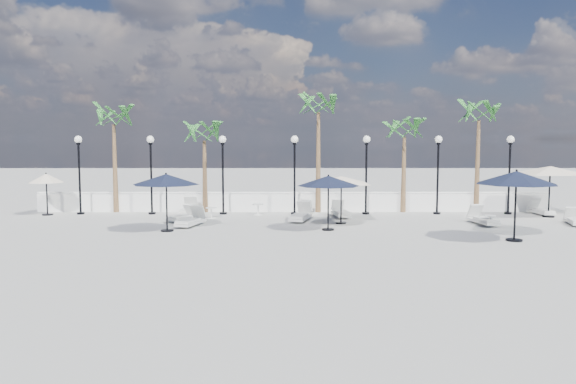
{
  "coord_description": "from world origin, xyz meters",
  "views": [
    {
      "loc": [
        -0.39,
        -20.81,
        3.68
      ],
      "look_at": [
        -0.33,
        2.19,
        1.5
      ],
      "focal_mm": 35.0,
      "sensor_mm": 36.0,
      "label": 1
    }
  ],
  "objects_px": {
    "lounger_5": "(300,215)",
    "parasol_cream_sq_b": "(550,167)",
    "lounger_6": "(483,219)",
    "parasol_navy_mid": "(328,181)",
    "parasol_navy_left": "(166,180)",
    "lounger_2": "(182,216)",
    "lounger_7": "(575,220)",
    "lounger_8": "(541,210)",
    "lounger_4": "(341,212)",
    "lounger_1": "(191,220)",
    "parasol_cream_small": "(46,179)",
    "lounger_3": "(304,210)",
    "parasol_navy_right": "(516,178)",
    "parasol_cream_sq_a": "(341,176)",
    "lounger_0": "(189,210)"
  },
  "relations": [
    {
      "from": "parasol_cream_small",
      "to": "parasol_cream_sq_b",
      "type": "bearing_deg",
      "value": -1.8
    },
    {
      "from": "parasol_navy_right",
      "to": "parasol_cream_small",
      "type": "distance_m",
      "value": 21.05
    },
    {
      "from": "lounger_7",
      "to": "parasol_navy_right",
      "type": "bearing_deg",
      "value": -124.37
    },
    {
      "from": "parasol_navy_left",
      "to": "lounger_3",
      "type": "bearing_deg",
      "value": 40.46
    },
    {
      "from": "lounger_6",
      "to": "parasol_navy_mid",
      "type": "relative_size",
      "value": 0.79
    },
    {
      "from": "lounger_5",
      "to": "lounger_1",
      "type": "bearing_deg",
      "value": -148.44
    },
    {
      "from": "lounger_7",
      "to": "lounger_3",
      "type": "bearing_deg",
      "value": 177.66
    },
    {
      "from": "lounger_3",
      "to": "parasol_navy_mid",
      "type": "distance_m",
      "value": 4.96
    },
    {
      "from": "parasol_navy_left",
      "to": "parasol_cream_sq_b",
      "type": "height_order",
      "value": "parasol_cream_sq_b"
    },
    {
      "from": "lounger_6",
      "to": "lounger_0",
      "type": "bearing_deg",
      "value": 158.51
    },
    {
      "from": "lounger_1",
      "to": "lounger_7",
      "type": "distance_m",
      "value": 16.46
    },
    {
      "from": "lounger_4",
      "to": "parasol_navy_left",
      "type": "relative_size",
      "value": 0.73
    },
    {
      "from": "lounger_4",
      "to": "parasol_cream_small",
      "type": "distance_m",
      "value": 14.27
    },
    {
      "from": "parasol_cream_sq_a",
      "to": "parasol_cream_sq_b",
      "type": "height_order",
      "value": "parasol_cream_sq_b"
    },
    {
      "from": "lounger_4",
      "to": "parasol_navy_mid",
      "type": "relative_size",
      "value": 0.77
    },
    {
      "from": "parasol_navy_mid",
      "to": "lounger_3",
      "type": "bearing_deg",
      "value": 100.08
    },
    {
      "from": "lounger_5",
      "to": "lounger_6",
      "type": "height_order",
      "value": "lounger_5"
    },
    {
      "from": "parasol_cream_small",
      "to": "lounger_4",
      "type": "bearing_deg",
      "value": -2.85
    },
    {
      "from": "lounger_0",
      "to": "lounger_5",
      "type": "bearing_deg",
      "value": -22.5
    },
    {
      "from": "parasol_navy_mid",
      "to": "parasol_navy_left",
      "type": "bearing_deg",
      "value": -177.67
    },
    {
      "from": "lounger_0",
      "to": "parasol_navy_left",
      "type": "xyz_separation_m",
      "value": [
        -0.02,
        -4.83,
        1.81
      ]
    },
    {
      "from": "parasol_cream_small",
      "to": "lounger_3",
      "type": "bearing_deg",
      "value": 0.08
    },
    {
      "from": "lounger_5",
      "to": "parasol_cream_sq_b",
      "type": "relative_size",
      "value": 0.41
    },
    {
      "from": "lounger_4",
      "to": "lounger_3",
      "type": "bearing_deg",
      "value": 150.04
    },
    {
      "from": "lounger_0",
      "to": "parasol_navy_left",
      "type": "bearing_deg",
      "value": -91.73
    },
    {
      "from": "lounger_3",
      "to": "lounger_4",
      "type": "xyz_separation_m",
      "value": [
        1.69,
        -0.72,
        0.02
      ]
    },
    {
      "from": "lounger_2",
      "to": "parasol_navy_mid",
      "type": "bearing_deg",
      "value": 2.58
    },
    {
      "from": "lounger_2",
      "to": "parasol_navy_left",
      "type": "bearing_deg",
      "value": -67.03
    },
    {
      "from": "parasol_navy_left",
      "to": "parasol_cream_sq_b",
      "type": "bearing_deg",
      "value": 13.28
    },
    {
      "from": "parasol_navy_mid",
      "to": "parasol_cream_sq_b",
      "type": "xyz_separation_m",
      "value": [
        10.71,
        3.79,
        0.4
      ]
    },
    {
      "from": "lounger_8",
      "to": "parasol_cream_sq_b",
      "type": "xyz_separation_m",
      "value": [
        0.0,
        -0.77,
        2.17
      ]
    },
    {
      "from": "parasol_navy_left",
      "to": "lounger_1",
      "type": "bearing_deg",
      "value": 61.16
    },
    {
      "from": "lounger_8",
      "to": "parasol_cream_sq_a",
      "type": "xyz_separation_m",
      "value": [
        -10.01,
        -2.82,
        1.84
      ]
    },
    {
      "from": "lounger_1",
      "to": "parasol_navy_left",
      "type": "height_order",
      "value": "parasol_navy_left"
    },
    {
      "from": "lounger_4",
      "to": "parasol_cream_sq_b",
      "type": "height_order",
      "value": "parasol_cream_sq_b"
    },
    {
      "from": "lounger_3",
      "to": "lounger_8",
      "type": "distance_m",
      "value": 11.52
    },
    {
      "from": "lounger_1",
      "to": "lounger_4",
      "type": "distance_m",
      "value": 7.19
    },
    {
      "from": "lounger_0",
      "to": "lounger_8",
      "type": "bearing_deg",
      "value": -1.49
    },
    {
      "from": "lounger_2",
      "to": "lounger_7",
      "type": "distance_m",
      "value": 17.16
    },
    {
      "from": "lounger_1",
      "to": "parasol_cream_sq_a",
      "type": "xyz_separation_m",
      "value": [
        6.43,
        0.69,
        1.82
      ]
    },
    {
      "from": "lounger_7",
      "to": "parasol_navy_left",
      "type": "relative_size",
      "value": 0.67
    },
    {
      "from": "lounger_7",
      "to": "lounger_8",
      "type": "xyz_separation_m",
      "value": [
        -0.01,
        3.22,
        0.01
      ]
    },
    {
      "from": "lounger_0",
      "to": "parasol_cream_small",
      "type": "xyz_separation_m",
      "value": [
        -6.85,
        -0.02,
        1.5
      ]
    },
    {
      "from": "lounger_7",
      "to": "parasol_cream_small",
      "type": "height_order",
      "value": "parasol_cream_small"
    },
    {
      "from": "parasol_navy_right",
      "to": "parasol_cream_sq_b",
      "type": "bearing_deg",
      "value": 56.37
    },
    {
      "from": "lounger_8",
      "to": "parasol_cream_sq_b",
      "type": "height_order",
      "value": "parasol_cream_sq_b"
    },
    {
      "from": "lounger_0",
      "to": "lounger_1",
      "type": "distance_m",
      "value": 3.58
    },
    {
      "from": "parasol_cream_sq_a",
      "to": "parasol_cream_sq_b",
      "type": "bearing_deg",
      "value": 11.55
    },
    {
      "from": "parasol_cream_sq_a",
      "to": "parasol_navy_right",
      "type": "bearing_deg",
      "value": -35.47
    },
    {
      "from": "lounger_7",
      "to": "parasol_cream_small",
      "type": "relative_size",
      "value": 0.86
    }
  ]
}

